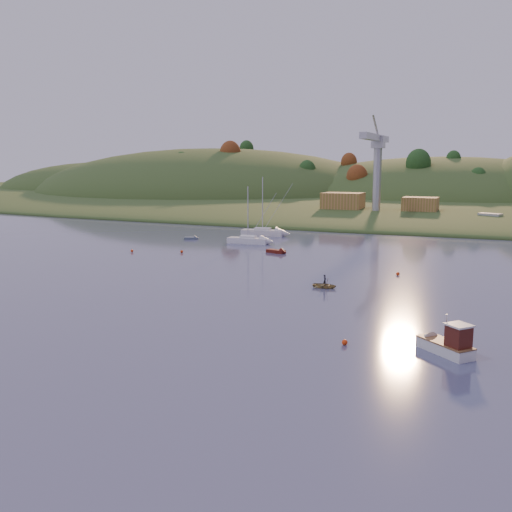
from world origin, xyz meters
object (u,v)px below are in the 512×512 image
at_px(sailboat_far, 263,232).
at_px(red_tender, 279,252).
at_px(grey_dinghy, 193,238).
at_px(sailboat_near, 248,240).
at_px(fishing_boat, 442,342).
at_px(canoe, 325,285).

xyz_separation_m(sailboat_far, red_tender, (12.13, -21.19, -0.51)).
bearing_deg(grey_dinghy, sailboat_near, -27.27).
relative_size(sailboat_near, sailboat_far, 0.88).
distance_m(fishing_boat, grey_dinghy, 75.82).
bearing_deg(sailboat_near, canoe, -56.12).
distance_m(red_tender, grey_dinghy, 24.89).
xyz_separation_m(red_tender, grey_dinghy, (-22.79, 10.00, -0.05)).
bearing_deg(red_tender, canoe, -42.54).
relative_size(fishing_boat, sailboat_near, 0.51).
height_order(canoe, grey_dinghy, grey_dinghy).
bearing_deg(red_tender, sailboat_far, 134.34).
relative_size(canoe, grey_dinghy, 0.98).
distance_m(sailboat_near, grey_dinghy, 12.79).
xyz_separation_m(sailboat_near, grey_dinghy, (-12.74, 1.00, -0.49)).
height_order(sailboat_near, grey_dinghy, sailboat_near).
relative_size(sailboat_near, grey_dinghy, 3.50).
bearing_deg(canoe, sailboat_far, 31.42).
bearing_deg(canoe, sailboat_near, 37.81).
bearing_deg(grey_dinghy, canoe, -64.21).
distance_m(sailboat_near, canoe, 41.19).
distance_m(sailboat_far, red_tender, 24.42).
bearing_deg(sailboat_far, red_tender, -68.05).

